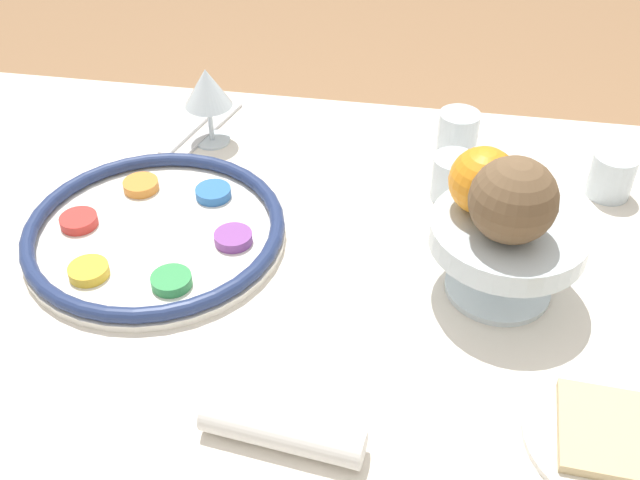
{
  "coord_description": "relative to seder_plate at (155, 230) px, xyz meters",
  "views": [
    {
      "loc": [
        0.17,
        -0.71,
        1.4
      ],
      "look_at": [
        0.04,
        0.02,
        0.78
      ],
      "focal_mm": 42.0,
      "sensor_mm": 36.0,
      "label": 1
    }
  ],
  "objects": [
    {
      "name": "cup_mid",
      "position": [
        0.62,
        0.21,
        0.02
      ],
      "size": [
        0.06,
        0.06,
        0.07
      ],
      "color": "silver",
      "rests_on": "dining_table"
    },
    {
      "name": "coconut",
      "position": [
        0.46,
        -0.05,
        0.14
      ],
      "size": [
        0.1,
        0.1,
        0.1
      ],
      "color": "brown",
      "rests_on": "fruit_stand"
    },
    {
      "name": "fruit_stand",
      "position": [
        0.46,
        -0.02,
        0.06
      ],
      "size": [
        0.19,
        0.19,
        0.11
      ],
      "color": "silver",
      "rests_on": "dining_table"
    },
    {
      "name": "napkin_roll",
      "position": [
        0.24,
        -0.3,
        0.0
      ],
      "size": [
        0.17,
        0.06,
        0.04
      ],
      "color": "white",
      "rests_on": "dining_table"
    },
    {
      "name": "orange_fruit",
      "position": [
        0.42,
        0.0,
        0.13
      ],
      "size": [
        0.08,
        0.08,
        0.08
      ],
      "color": "orange",
      "rests_on": "fruit_stand"
    },
    {
      "name": "wine_glass",
      "position": [
        0.01,
        0.26,
        0.08
      ],
      "size": [
        0.08,
        0.08,
        0.13
      ],
      "color": "silver",
      "rests_on": "dining_table"
    },
    {
      "name": "fork_left",
      "position": [
        -0.04,
        0.29,
        -0.01
      ],
      "size": [
        0.06,
        0.18,
        0.01
      ],
      "color": "silver",
      "rests_on": "dining_table"
    },
    {
      "name": "seder_plate",
      "position": [
        0.0,
        0.0,
        0.0
      ],
      "size": [
        0.36,
        0.36,
        0.03
      ],
      "color": "white",
      "rests_on": "dining_table"
    },
    {
      "name": "cup_near",
      "position": [
        0.4,
        0.3,
        0.02
      ],
      "size": [
        0.06,
        0.06,
        0.07
      ],
      "color": "silver",
      "rests_on": "dining_table"
    },
    {
      "name": "bread_plate",
      "position": [
        0.58,
        -0.24,
        -0.01
      ],
      "size": [
        0.18,
        0.18,
        0.02
      ],
      "color": "silver",
      "rests_on": "dining_table"
    },
    {
      "name": "cup_far",
      "position": [
        0.4,
        0.17,
        0.02
      ],
      "size": [
        0.06,
        0.06,
        0.07
      ],
      "color": "silver",
      "rests_on": "dining_table"
    },
    {
      "name": "dining_table",
      "position": [
        0.19,
        -0.04,
        -0.38
      ],
      "size": [
        1.47,
        0.92,
        0.74
      ],
      "color": "silver",
      "rests_on": "ground_plane"
    },
    {
      "name": "fork_right",
      "position": [
        -0.01,
        0.29,
        -0.01
      ],
      "size": [
        0.07,
        0.18,
        0.01
      ],
      "color": "silver",
      "rests_on": "dining_table"
    }
  ]
}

